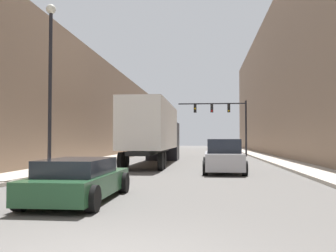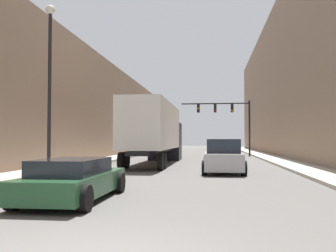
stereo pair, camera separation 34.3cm
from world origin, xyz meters
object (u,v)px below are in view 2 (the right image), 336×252
semi_truck (156,131)px  traffic_signal_gantry (230,116)px  suv_car (223,157)px  street_lamp (50,68)px  sedan_car (74,180)px

semi_truck → traffic_signal_gantry: size_ratio=1.78×
semi_truck → suv_car: 7.61m
traffic_signal_gantry → street_lamp: 26.17m
traffic_signal_gantry → suv_car: bearing=-93.5°
sedan_car → semi_truck: bearing=90.3°
semi_truck → street_lamp: bearing=-110.4°
traffic_signal_gantry → sedan_car: bearing=-100.4°
sedan_car → suv_car: 10.47m
semi_truck → traffic_signal_gantry: 16.31m
semi_truck → street_lamp: size_ratio=1.67×
sedan_car → street_lamp: 8.36m
suv_car → street_lamp: bearing=-157.1°
street_lamp → semi_truck: bearing=69.6°
suv_car → semi_truck: bearing=126.5°
suv_car → traffic_signal_gantry: size_ratio=0.68×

